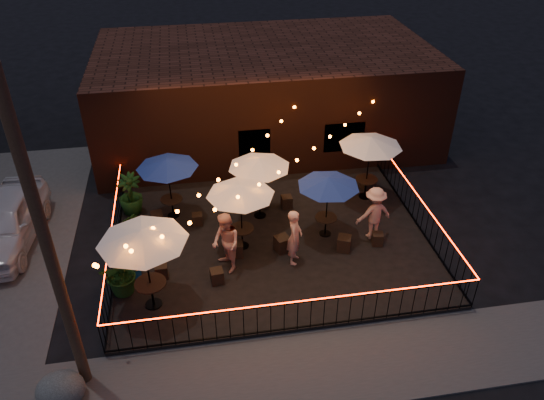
{
  "coord_description": "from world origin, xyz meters",
  "views": [
    {
      "loc": [
        -2.31,
        -11.64,
        10.87
      ],
      "look_at": [
        0.09,
        2.57,
        1.31
      ],
      "focal_mm": 35.0,
      "sensor_mm": 36.0,
      "label": 1
    }
  ],
  "objects_px": {
    "cafe_table_0": "(142,237)",
    "boulder": "(61,390)",
    "utility_pole": "(49,253)",
    "cafe_table_3": "(259,163)",
    "cafe_table_5": "(371,143)",
    "cafe_table_4": "(328,183)",
    "cafe_table_2": "(240,191)",
    "cafe_table_1": "(167,164)",
    "cooler": "(129,265)"
  },
  "relations": [
    {
      "from": "cafe_table_0",
      "to": "boulder",
      "type": "relative_size",
      "value": 2.62
    },
    {
      "from": "utility_pole",
      "to": "cafe_table_3",
      "type": "xyz_separation_m",
      "value": [
        5.2,
        6.0,
        -1.75
      ]
    },
    {
      "from": "cafe_table_5",
      "to": "cafe_table_4",
      "type": "bearing_deg",
      "value": -135.6
    },
    {
      "from": "utility_pole",
      "to": "cafe_table_2",
      "type": "xyz_separation_m",
      "value": [
        4.39,
        4.39,
        -1.73
      ]
    },
    {
      "from": "utility_pole",
      "to": "cafe_table_1",
      "type": "relative_size",
      "value": 3.52
    },
    {
      "from": "cafe_table_4",
      "to": "boulder",
      "type": "height_order",
      "value": "cafe_table_4"
    },
    {
      "from": "cafe_table_3",
      "to": "cafe_table_5",
      "type": "relative_size",
      "value": 0.84
    },
    {
      "from": "utility_pole",
      "to": "cafe_table_4",
      "type": "bearing_deg",
      "value": 32.54
    },
    {
      "from": "cafe_table_2",
      "to": "boulder",
      "type": "relative_size",
      "value": 2.31
    },
    {
      "from": "cafe_table_1",
      "to": "cafe_table_2",
      "type": "xyz_separation_m",
      "value": [
        2.19,
        -2.11,
        0.05
      ]
    },
    {
      "from": "cafe_table_0",
      "to": "cooler",
      "type": "relative_size",
      "value": 3.15
    },
    {
      "from": "cafe_table_1",
      "to": "cooler",
      "type": "relative_size",
      "value": 2.71
    },
    {
      "from": "cafe_table_3",
      "to": "cooler",
      "type": "distance_m",
      "value": 5.23
    },
    {
      "from": "cafe_table_3",
      "to": "cafe_table_5",
      "type": "bearing_deg",
      "value": 8.0
    },
    {
      "from": "cooler",
      "to": "cafe_table_3",
      "type": "bearing_deg",
      "value": 17.94
    },
    {
      "from": "utility_pole",
      "to": "cafe_table_0",
      "type": "relative_size",
      "value": 3.03
    },
    {
      "from": "cafe_table_2",
      "to": "cafe_table_3",
      "type": "bearing_deg",
      "value": 63.17
    },
    {
      "from": "cafe_table_2",
      "to": "cooler",
      "type": "distance_m",
      "value": 3.97
    },
    {
      "from": "utility_pole",
      "to": "cafe_table_5",
      "type": "bearing_deg",
      "value": 35.48
    },
    {
      "from": "cooler",
      "to": "boulder",
      "type": "distance_m",
      "value": 4.28
    },
    {
      "from": "cafe_table_5",
      "to": "boulder",
      "type": "height_order",
      "value": "cafe_table_5"
    },
    {
      "from": "cafe_table_1",
      "to": "cafe_table_3",
      "type": "bearing_deg",
      "value": -9.5
    },
    {
      "from": "cooler",
      "to": "cafe_table_5",
      "type": "bearing_deg",
      "value": 8.14
    },
    {
      "from": "cafe_table_3",
      "to": "utility_pole",
      "type": "bearing_deg",
      "value": -130.93
    },
    {
      "from": "utility_pole",
      "to": "cafe_table_0",
      "type": "distance_m",
      "value": 3.07
    },
    {
      "from": "cafe_table_4",
      "to": "cafe_table_5",
      "type": "distance_m",
      "value": 2.83
    },
    {
      "from": "cafe_table_2",
      "to": "cafe_table_3",
      "type": "distance_m",
      "value": 1.8
    },
    {
      "from": "boulder",
      "to": "utility_pole",
      "type": "bearing_deg",
      "value": 49.02
    },
    {
      "from": "cafe_table_1",
      "to": "cooler",
      "type": "xyz_separation_m",
      "value": [
        -1.3,
        -2.97,
        -1.65
      ]
    },
    {
      "from": "cooler",
      "to": "boulder",
      "type": "relative_size",
      "value": 0.83
    },
    {
      "from": "utility_pole",
      "to": "cafe_table_0",
      "type": "xyz_separation_m",
      "value": [
        1.6,
        2.19,
        -1.44
      ]
    },
    {
      "from": "cafe_table_4",
      "to": "cafe_table_1",
      "type": "bearing_deg",
      "value": 159.01
    },
    {
      "from": "cooler",
      "to": "cafe_table_1",
      "type": "bearing_deg",
      "value": 54.37
    },
    {
      "from": "cafe_table_3",
      "to": "cooler",
      "type": "relative_size",
      "value": 2.79
    },
    {
      "from": "cafe_table_1",
      "to": "cafe_table_3",
      "type": "height_order",
      "value": "cafe_table_3"
    },
    {
      "from": "cafe_table_0",
      "to": "cafe_table_5",
      "type": "bearing_deg",
      "value": 29.9
    },
    {
      "from": "cafe_table_4",
      "to": "cafe_table_2",
      "type": "bearing_deg",
      "value": -176.04
    },
    {
      "from": "utility_pole",
      "to": "cooler",
      "type": "relative_size",
      "value": 9.55
    },
    {
      "from": "cafe_table_0",
      "to": "boulder",
      "type": "height_order",
      "value": "cafe_table_0"
    },
    {
      "from": "cafe_table_0",
      "to": "cooler",
      "type": "xyz_separation_m",
      "value": [
        -0.7,
        1.34,
        -1.98
      ]
    },
    {
      "from": "utility_pole",
      "to": "cafe_table_5",
      "type": "height_order",
      "value": "utility_pole"
    },
    {
      "from": "cafe_table_5",
      "to": "cooler",
      "type": "height_order",
      "value": "cafe_table_5"
    },
    {
      "from": "boulder",
      "to": "cafe_table_2",
      "type": "bearing_deg",
      "value": 45.42
    },
    {
      "from": "cafe_table_1",
      "to": "cafe_table_3",
      "type": "distance_m",
      "value": 3.04
    },
    {
      "from": "cafe_table_2",
      "to": "cafe_table_3",
      "type": "xyz_separation_m",
      "value": [
        0.81,
        1.6,
        -0.02
      ]
    },
    {
      "from": "cafe_table_0",
      "to": "cafe_table_4",
      "type": "height_order",
      "value": "cafe_table_0"
    },
    {
      "from": "cafe_table_3",
      "to": "cooler",
      "type": "height_order",
      "value": "cafe_table_3"
    },
    {
      "from": "cafe_table_1",
      "to": "cafe_table_4",
      "type": "relative_size",
      "value": 0.93
    },
    {
      "from": "cafe_table_1",
      "to": "cafe_table_4",
      "type": "xyz_separation_m",
      "value": [
        4.98,
        -1.91,
        -0.07
      ]
    },
    {
      "from": "utility_pole",
      "to": "cafe_table_3",
      "type": "relative_size",
      "value": 3.42
    }
  ]
}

